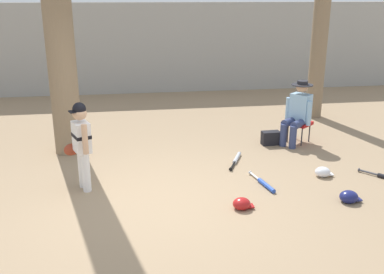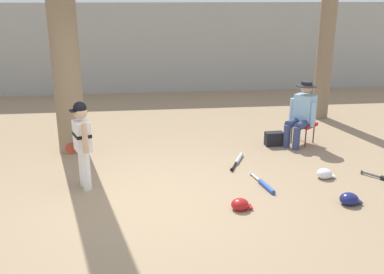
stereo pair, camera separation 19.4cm
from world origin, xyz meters
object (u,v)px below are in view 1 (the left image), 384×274
tree_behind_spectator (319,39)px  folding_stool (299,124)px  bat_blue_youth (264,184)px  batting_helmet_red (242,204)px  batting_helmet_navy (349,197)px  batting_helmet_white (323,172)px  young_ballplayer (81,141)px  handbag_beside_stool (271,138)px  bat_aluminum_silver (236,159)px  seated_spectator (298,111)px

tree_behind_spectator → folding_stool: bearing=-121.2°
folding_stool → tree_behind_spectator: bearing=58.8°
folding_stool → bat_blue_youth: (-1.27, -1.88, -0.33)m
batting_helmet_red → batting_helmet_navy: (1.51, -0.03, 0.00)m
folding_stool → batting_helmet_white: bearing=-98.6°
young_ballplayer → handbag_beside_stool: young_ballplayer is taller
handbag_beside_stool → bat_blue_youth: (-0.69, -1.82, -0.10)m
bat_blue_youth → batting_helmet_navy: size_ratio=2.47×
folding_stool → bat_aluminum_silver: size_ratio=0.77×
batting_helmet_red → batting_helmet_navy: batting_helmet_navy is taller
bat_aluminum_silver → batting_helmet_white: bearing=-35.8°
young_ballplayer → seated_spectator: bearing=21.4°
batting_helmet_navy → tree_behind_spectator: bearing=72.8°
bat_blue_youth → batting_helmet_red: 0.84m
tree_behind_spectator → seated_spectator: 2.42m
bat_aluminum_silver → batting_helmet_navy: bearing=-56.7°
folding_stool → batting_helmet_red: folding_stool is taller
folding_stool → batting_helmet_navy: (-0.28, -2.57, -0.29)m
young_ballplayer → seated_spectator: 4.13m
bat_aluminum_silver → batting_helmet_white: batting_helmet_white is taller
bat_blue_youth → batting_helmet_white: batting_helmet_white is taller
tree_behind_spectator → batting_helmet_navy: bearing=-107.2°
folding_stool → batting_helmet_white: 1.71m
seated_spectator → batting_helmet_red: 3.07m
tree_behind_spectator → seated_spectator: (-1.13, -1.81, -1.14)m
tree_behind_spectator → batting_helmet_red: (-2.85, -4.29, -1.71)m
seated_spectator → bat_blue_youth: bearing=-123.3°
tree_behind_spectator → folding_stool: 2.48m
seated_spectator → bat_blue_youth: seated_spectator is taller
bat_aluminum_silver → batting_helmet_red: (-0.36, -1.73, 0.04)m
young_ballplayer → tree_behind_spectator: bearing=33.7°
handbag_beside_stool → batting_helmet_red: (-1.21, -2.48, -0.06)m
handbag_beside_stool → batting_helmet_navy: size_ratio=1.12×
bat_blue_youth → batting_helmet_navy: bearing=-34.7°
tree_behind_spectator → handbag_beside_stool: bearing=-132.1°
batting_helmet_white → bat_aluminum_silver: bearing=144.2°
seated_spectator → batting_helmet_white: size_ratio=4.18×
young_ballplayer → bat_aluminum_silver: young_ballplayer is taller
seated_spectator → handbag_beside_stool: (-0.50, -0.00, -0.51)m
young_ballplayer → batting_helmet_red: 2.43m
young_ballplayer → batting_helmet_red: bearing=-24.5°
handbag_beside_stool → bat_aluminum_silver: bearing=-138.8°
folding_stool → batting_helmet_navy: folding_stool is taller
bat_aluminum_silver → seated_spectator: bearing=29.0°
young_ballplayer → bat_blue_youth: bearing=-6.7°
bat_aluminum_silver → batting_helmet_white: size_ratio=2.54×
bat_aluminum_silver → batting_helmet_navy: size_ratio=2.40×
tree_behind_spectator → seated_spectator: bearing=-122.0°
seated_spectator → handbag_beside_stool: 0.72m
tree_behind_spectator → young_ballplayer: 6.07m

